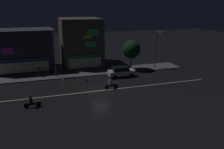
{
  "coord_description": "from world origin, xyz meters",
  "views": [
    {
      "loc": [
        -6.9,
        -27.43,
        11.02
      ],
      "look_at": [
        2.0,
        1.11,
        1.8
      ],
      "focal_mm": 35.69,
      "sensor_mm": 36.0,
      "label": 1
    }
  ],
  "objects_px": {
    "pedestrian_on_sidewalk": "(38,71)",
    "motorcycle_lead": "(111,84)",
    "streetlamp_west": "(54,49)",
    "streetlamp_mid": "(156,46)",
    "traffic_cone": "(64,78)",
    "motorcycle_following": "(32,102)",
    "parked_car_near_kerb": "(121,72)"
  },
  "relations": [
    {
      "from": "streetlamp_west",
      "to": "motorcycle_lead",
      "type": "height_order",
      "value": "streetlamp_west"
    },
    {
      "from": "parked_car_near_kerb",
      "to": "motorcycle_following",
      "type": "relative_size",
      "value": 2.26
    },
    {
      "from": "streetlamp_mid",
      "to": "pedestrian_on_sidewalk",
      "type": "relative_size",
      "value": 3.68
    },
    {
      "from": "parked_car_near_kerb",
      "to": "traffic_cone",
      "type": "relative_size",
      "value": 7.82
    },
    {
      "from": "streetlamp_west",
      "to": "motorcycle_following",
      "type": "xyz_separation_m",
      "value": [
        -3.36,
        -10.56,
        -4.04
      ]
    },
    {
      "from": "parked_car_near_kerb",
      "to": "pedestrian_on_sidewalk",
      "type": "bearing_deg",
      "value": -15.91
    },
    {
      "from": "motorcycle_following",
      "to": "traffic_cone",
      "type": "distance_m",
      "value": 9.88
    },
    {
      "from": "motorcycle_lead",
      "to": "motorcycle_following",
      "type": "height_order",
      "value": "same"
    },
    {
      "from": "streetlamp_mid",
      "to": "motorcycle_lead",
      "type": "xyz_separation_m",
      "value": [
        -10.74,
        -7.36,
        -3.53
      ]
    },
    {
      "from": "pedestrian_on_sidewalk",
      "to": "motorcycle_lead",
      "type": "xyz_separation_m",
      "value": [
        9.64,
        -8.37,
        -0.36
      ]
    },
    {
      "from": "motorcycle_lead",
      "to": "traffic_cone",
      "type": "bearing_deg",
      "value": 138.13
    },
    {
      "from": "streetlamp_mid",
      "to": "motorcycle_lead",
      "type": "distance_m",
      "value": 13.49
    },
    {
      "from": "streetlamp_west",
      "to": "pedestrian_on_sidewalk",
      "type": "xyz_separation_m",
      "value": [
        -2.69,
        0.95,
        -3.68
      ]
    },
    {
      "from": "streetlamp_west",
      "to": "parked_car_near_kerb",
      "type": "distance_m",
      "value": 11.13
    },
    {
      "from": "streetlamp_west",
      "to": "streetlamp_mid",
      "type": "xyz_separation_m",
      "value": [
        17.68,
        -0.06,
        -0.51
      ]
    },
    {
      "from": "parked_car_near_kerb",
      "to": "traffic_cone",
      "type": "xyz_separation_m",
      "value": [
        -9.06,
        0.98,
        -0.59
      ]
    },
    {
      "from": "streetlamp_west",
      "to": "traffic_cone",
      "type": "height_order",
      "value": "streetlamp_west"
    },
    {
      "from": "streetlamp_west",
      "to": "motorcycle_lead",
      "type": "bearing_deg",
      "value": -46.89
    },
    {
      "from": "parked_car_near_kerb",
      "to": "motorcycle_lead",
      "type": "bearing_deg",
      "value": 56.14
    },
    {
      "from": "motorcycle_lead",
      "to": "motorcycle_following",
      "type": "bearing_deg",
      "value": -160.89
    },
    {
      "from": "parked_car_near_kerb",
      "to": "traffic_cone",
      "type": "bearing_deg",
      "value": -6.15
    },
    {
      "from": "motorcycle_lead",
      "to": "parked_car_near_kerb",
      "type": "bearing_deg",
      "value": 58.29
    },
    {
      "from": "pedestrian_on_sidewalk",
      "to": "motorcycle_lead",
      "type": "height_order",
      "value": "pedestrian_on_sidewalk"
    },
    {
      "from": "motorcycle_lead",
      "to": "streetlamp_west",
      "type": "bearing_deg",
      "value": 135.27
    },
    {
      "from": "parked_car_near_kerb",
      "to": "motorcycle_following",
      "type": "distance_m",
      "value": 15.59
    },
    {
      "from": "parked_car_near_kerb",
      "to": "motorcycle_following",
      "type": "height_order",
      "value": "parked_car_near_kerb"
    },
    {
      "from": "streetlamp_mid",
      "to": "parked_car_near_kerb",
      "type": "relative_size",
      "value": 1.58
    },
    {
      "from": "pedestrian_on_sidewalk",
      "to": "motorcycle_lead",
      "type": "relative_size",
      "value": 0.97
    },
    {
      "from": "streetlamp_mid",
      "to": "pedestrian_on_sidewalk",
      "type": "distance_m",
      "value": 20.64
    },
    {
      "from": "motorcycle_following",
      "to": "streetlamp_mid",
      "type": "bearing_deg",
      "value": -147.86
    },
    {
      "from": "motorcycle_lead",
      "to": "traffic_cone",
      "type": "height_order",
      "value": "motorcycle_lead"
    },
    {
      "from": "motorcycle_following",
      "to": "traffic_cone",
      "type": "bearing_deg",
      "value": -110.9
    }
  ]
}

